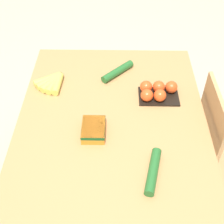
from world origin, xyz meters
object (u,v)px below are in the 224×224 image
banana_bunch (52,82)px  cucumber_far (118,71)px  cucumber_near (153,171)px  tomato_pack (157,91)px  chair (224,150)px  carrot_bag (94,129)px

banana_bunch → cucumber_far: cucumber_far is taller
banana_bunch → cucumber_near: (0.59, 0.52, 0.00)m
tomato_pack → cucumber_near: size_ratio=0.93×
cucumber_far → chair: bearing=61.9°
cucumber_near → cucumber_far: 0.70m
cucumber_far → banana_bunch: bearing=-74.7°
banana_bunch → carrot_bag: (0.36, 0.25, 0.01)m
chair → cucumber_far: size_ratio=4.55×
banana_bunch → cucumber_near: size_ratio=0.76×
chair → banana_bunch: bearing=75.8°
cucumber_near → cucumber_far: bearing=-167.4°
tomato_pack → carrot_bag: size_ratio=1.46×
tomato_pack → cucumber_near: (0.50, -0.06, -0.02)m
banana_bunch → tomato_pack: 0.58m
chair → tomato_pack: chair is taller
chair → cucumber_near: 0.66m
chair → carrot_bag: (0.13, -0.73, 0.31)m
banana_bunch → carrot_bag: carrot_bag is taller
cucumber_near → tomato_pack: bearing=173.4°
tomato_pack → cucumber_far: (-0.19, -0.21, -0.02)m
tomato_pack → chair: bearing=71.0°
tomato_pack → cucumber_near: tomato_pack is taller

